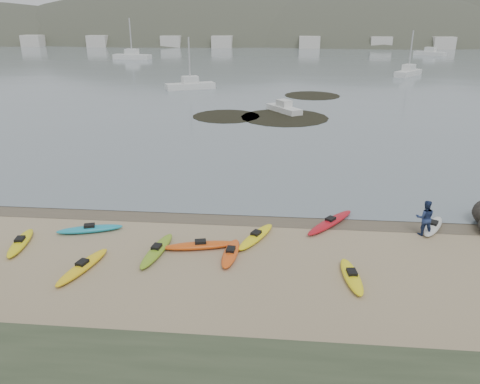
# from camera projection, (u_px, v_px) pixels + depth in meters

# --- Properties ---
(ground) EXTENTS (600.00, 600.00, 0.00)m
(ground) POSITION_uv_depth(u_px,v_px,m) (240.00, 216.00, 27.44)
(ground) COLOR tan
(ground) RESTS_ON ground
(wet_sand) EXTENTS (60.00, 60.00, 0.00)m
(wet_sand) POSITION_uv_depth(u_px,v_px,m) (240.00, 218.00, 27.16)
(wet_sand) COLOR brown
(wet_sand) RESTS_ON ground
(water) EXTENTS (1200.00, 1200.00, 0.00)m
(water) POSITION_uv_depth(u_px,v_px,m) (283.00, 32.00, 306.51)
(water) COLOR slate
(water) RESTS_ON ground
(kayaks) EXTENTS (23.21, 9.91, 0.34)m
(kayaks) POSITION_uv_depth(u_px,v_px,m) (216.00, 243.00, 23.79)
(kayaks) COLOR red
(kayaks) RESTS_ON ground
(person_east) EXTENTS (1.00, 0.81, 1.96)m
(person_east) POSITION_uv_depth(u_px,v_px,m) (425.00, 218.00, 24.78)
(person_east) COLOR navy
(person_east) RESTS_ON ground
(kelp_mats) EXTENTS (18.50, 24.71, 0.04)m
(kelp_mats) POSITION_uv_depth(u_px,v_px,m) (279.00, 110.00, 57.56)
(kelp_mats) COLOR black
(kelp_mats) RESTS_ON water
(moored_boats) EXTENTS (90.34, 93.33, 1.39)m
(moored_boats) POSITION_uv_depth(u_px,v_px,m) (275.00, 63.00, 106.75)
(moored_boats) COLOR silver
(moored_boats) RESTS_ON ground
(far_hills) EXTENTS (550.00, 135.00, 80.00)m
(far_hills) POSITION_uv_depth(u_px,v_px,m) (368.00, 78.00, 210.10)
(far_hills) COLOR #384235
(far_hills) RESTS_ON ground
(far_town) EXTENTS (199.00, 5.00, 4.00)m
(far_town) POSITION_uv_depth(u_px,v_px,m) (297.00, 42.00, 161.09)
(far_town) COLOR beige
(far_town) RESTS_ON ground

